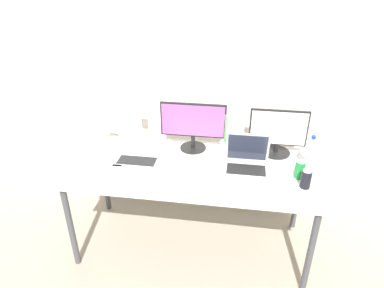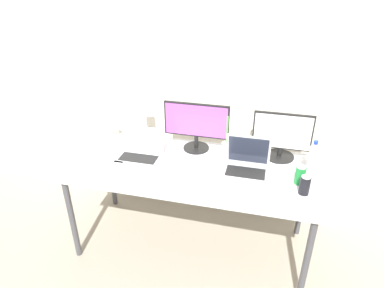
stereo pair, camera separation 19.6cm
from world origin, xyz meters
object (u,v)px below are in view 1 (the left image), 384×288
water_bottle (310,155)px  bamboo_vase (224,148)px  monitor_left (119,120)px  mouse_by_keyboard (177,186)px  work_desk (192,173)px  soda_can_by_laptop (306,179)px  soda_can_near_keyboard (300,170)px  laptop_silver (138,153)px  laptop_secondary (247,161)px  keyboard_main (90,169)px  monitor_center (193,124)px  monitor_right (278,132)px

water_bottle → bamboo_vase: (-0.59, 0.09, -0.05)m
monitor_left → mouse_by_keyboard: (0.56, -0.54, -0.19)m
work_desk → monitor_left: bearing=157.1°
soda_can_by_laptop → soda_can_near_keyboard: bearing=102.8°
laptop_silver → laptop_secondary: size_ratio=1.03×
monitor_left → soda_can_near_keyboard: size_ratio=3.16×
keyboard_main → mouse_by_keyboard: 0.65m
work_desk → water_bottle: (0.81, 0.06, 0.18)m
monitor_left → water_bottle: bearing=-7.8°
laptop_secondary → soda_can_by_laptop: size_ratio=2.41×
monitor_center → soda_can_near_keyboard: bearing=-20.9°
work_desk → monitor_right: monitor_right is taller
keyboard_main → mouse_by_keyboard: size_ratio=4.53×
soda_can_near_keyboard → bamboo_vase: bearing=159.6°
work_desk → mouse_by_keyboard: mouse_by_keyboard is taller
mouse_by_keyboard → soda_can_near_keyboard: soda_can_near_keyboard is taller
laptop_secondary → soda_can_near_keyboard: bearing=-10.1°
monitor_center → water_bottle: 0.87m
keyboard_main → soda_can_near_keyboard: soda_can_near_keyboard is taller
monitor_center → mouse_by_keyboard: 0.57m
laptop_secondary → bamboo_vase: bamboo_vase is taller
keyboard_main → laptop_silver: bearing=34.1°
bamboo_vase → laptop_silver: bearing=-168.2°
soda_can_by_laptop → work_desk: bearing=169.2°
water_bottle → monitor_center: bearing=167.0°
laptop_silver → soda_can_near_keyboard: laptop_silver is taller
keyboard_main → soda_can_by_laptop: 1.46m
laptop_secondary → water_bottle: water_bottle is taller
work_desk → monitor_center: bearing=96.8°
laptop_secondary → keyboard_main: 1.10m
work_desk → water_bottle: bearing=4.6°
keyboard_main → soda_can_by_laptop: (1.46, 0.01, 0.05)m
keyboard_main → monitor_center: bearing=34.1°
work_desk → laptop_secondary: (0.38, 0.03, 0.12)m
mouse_by_keyboard → water_bottle: bearing=7.9°
laptop_silver → monitor_center: bearing=31.9°
monitor_center → soda_can_by_laptop: (0.79, -0.40, -0.15)m
soda_can_by_laptop → bamboo_vase: 0.62m
keyboard_main → monitor_left: bearing=80.9°
mouse_by_keyboard → soda_can_near_keyboard: (0.80, 0.25, 0.04)m
monitor_right → soda_can_near_keyboard: bearing=-66.9°
monitor_left → monitor_center: 0.59m
mouse_by_keyboard → bamboo_vase: 0.52m
monitor_left → keyboard_main: size_ratio=0.95×
monitor_right → laptop_silver: 1.04m
monitor_center → laptop_silver: size_ratio=1.58×
mouse_by_keyboard → bamboo_vase: size_ratio=0.27×
monitor_center → keyboard_main: monitor_center is taller
work_desk → monitor_center: size_ratio=3.60×
soda_can_by_laptop → monitor_center: bearing=153.0°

